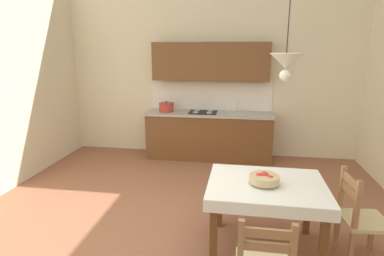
{
  "coord_description": "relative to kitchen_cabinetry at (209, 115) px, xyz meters",
  "views": [
    {
      "loc": [
        0.59,
        -2.99,
        2.08
      ],
      "look_at": [
        -0.01,
        0.88,
        1.1
      ],
      "focal_mm": 29.58,
      "sensor_mm": 36.0,
      "label": 1
    }
  ],
  "objects": [
    {
      "name": "ground_plane",
      "position": [
        -0.01,
        -2.93,
        -0.91
      ],
      "size": [
        6.22,
        7.01,
        0.1
      ],
      "primitive_type": "cube",
      "color": "#935B42"
    },
    {
      "name": "wall_back",
      "position": [
        -0.01,
        0.33,
        1.13
      ],
      "size": [
        6.22,
        0.12,
        3.98
      ],
      "primitive_type": "cube",
      "color": "beige",
      "rests_on": "ground_plane"
    },
    {
      "name": "kitchen_cabinetry",
      "position": [
        0.0,
        0.0,
        0.0
      ],
      "size": [
        2.4,
        0.63,
        2.2
      ],
      "color": "brown",
      "rests_on": "ground_plane"
    },
    {
      "name": "dining_table",
      "position": [
        0.88,
        -2.86,
        -0.24
      ],
      "size": [
        1.2,
        0.95,
        0.75
      ],
      "color": "brown",
      "rests_on": "ground_plane"
    },
    {
      "name": "dining_chair_window_side",
      "position": [
        1.8,
        -2.89,
        -0.41
      ],
      "size": [
        0.45,
        0.45,
        0.93
      ],
      "color": "#D1BC89",
      "rests_on": "ground_plane"
    },
    {
      "name": "fruit_bowl",
      "position": [
        0.85,
        -2.89,
        -0.04
      ],
      "size": [
        0.3,
        0.3,
        0.12
      ],
      "color": "tan",
      "rests_on": "dining_table"
    },
    {
      "name": "pendant_lamp",
      "position": [
        1.0,
        -2.75,
        1.1
      ],
      "size": [
        0.32,
        0.32,
        0.8
      ],
      "color": "black"
    }
  ]
}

